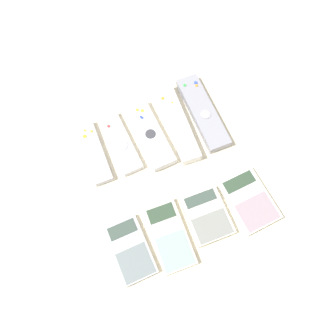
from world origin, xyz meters
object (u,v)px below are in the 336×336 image
remote_1 (120,143)px  remote_3 (177,123)px  remote_2 (150,134)px  calculator_0 (130,250)px  remote_4 (203,112)px  calculator_1 (169,236)px  calculator_2 (207,216)px  remote_0 (94,152)px  calculator_3 (249,200)px

remote_1 → remote_3: (0.14, -0.00, 0.00)m
remote_2 → calculator_0: remote_2 is taller
remote_4 → calculator_1: (-0.19, -0.24, -0.00)m
remote_4 → calculator_2: remote_4 is taller
remote_3 → calculator_1: 0.27m
remote_0 → remote_1: 0.06m
calculator_0 → calculator_1: bearing=-4.8°
remote_0 → remote_4: (0.27, -0.00, 0.00)m
remote_2 → remote_3: size_ratio=0.84×
remote_3 → remote_4: size_ratio=1.02×
remote_0 → calculator_2: size_ratio=1.40×
remote_4 → calculator_0: (-0.27, -0.23, -0.00)m
remote_0 → calculator_3: (0.27, -0.24, -0.00)m
remote_3 → calculator_1: (-0.12, -0.24, -0.01)m
remote_4 → calculator_0: bearing=-138.4°
remote_4 → calculator_0: 0.36m
calculator_1 → calculator_0: bearing=179.2°
calculator_0 → calculator_2: (0.18, 0.00, 0.00)m
remote_0 → calculator_0: (-0.00, -0.24, -0.00)m
calculator_0 → calculator_2: size_ratio=1.15×
remote_2 → calculator_1: bearing=-104.3°
remote_2 → remote_4: (0.14, 0.01, 0.00)m
remote_1 → calculator_0: (-0.06, -0.24, -0.00)m
calculator_2 → calculator_0: bearing=-177.2°
remote_0 → calculator_3: bearing=-40.4°
remote_0 → calculator_1: (0.08, -0.24, -0.00)m
remote_0 → calculator_1: remote_0 is taller
remote_2 → calculator_1: (-0.05, -0.23, -0.00)m
calculator_3 → remote_1: bearing=127.8°
remote_1 → remote_4: size_ratio=0.78×
calculator_1 → calculator_3: size_ratio=1.10×
remote_3 → calculator_0: size_ratio=1.62×
calculator_3 → calculator_0: bearing=176.0°
remote_2 → calculator_3: remote_2 is taller
remote_2 → calculator_0: (-0.14, -0.23, -0.00)m
calculator_3 → calculator_1: bearing=177.4°
remote_4 → calculator_0: remote_4 is taller
remote_1 → remote_2: bearing=-9.2°
remote_4 → calculator_1: bearing=-127.3°
remote_2 → remote_3: (0.07, 0.00, 0.00)m
calculator_2 → remote_4: bearing=68.9°
remote_3 → calculator_3: size_ratio=1.57×
remote_0 → remote_2: size_ratio=0.89×
remote_3 → calculator_3: (0.07, -0.23, -0.01)m
remote_0 → remote_4: 0.27m
remote_1 → remote_3: remote_3 is taller
remote_0 → calculator_0: bearing=-89.2°
calculator_2 → calculator_3: size_ratio=0.85×
remote_3 → calculator_0: (-0.21, -0.23, -0.01)m
calculator_1 → calculator_3: same height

